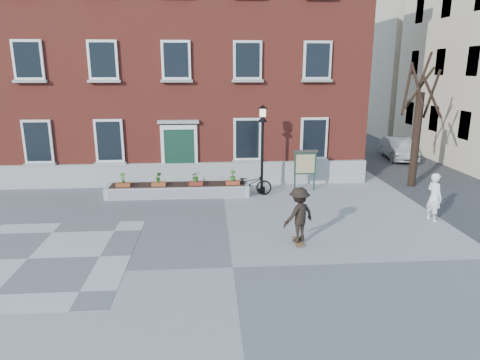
{
  "coord_description": "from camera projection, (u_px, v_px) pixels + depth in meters",
  "views": [
    {
      "loc": [
        -0.6,
        -11.02,
        5.45
      ],
      "look_at": [
        0.5,
        4.0,
        1.5
      ],
      "focal_mm": 32.0,
      "sensor_mm": 36.0,
      "label": 1
    }
  ],
  "objects": [
    {
      "name": "planter_assembly",
      "position": [
        178.0,
        189.0,
        18.76
      ],
      "size": [
        6.2,
        1.12,
        1.15
      ],
      "color": "#BBBBB6",
      "rests_on": "ground"
    },
    {
      "name": "lamp_post",
      "position": [
        262.0,
        137.0,
        18.64
      ],
      "size": [
        0.4,
        0.4,
        3.93
      ],
      "color": "black",
      "rests_on": "ground"
    },
    {
      "name": "ground",
      "position": [
        233.0,
        267.0,
        12.06
      ],
      "size": [
        100.0,
        100.0,
        0.0
      ],
      "primitive_type": "plane",
      "color": "gray",
      "rests_on": "ground"
    },
    {
      "name": "notice_board",
      "position": [
        305.0,
        163.0,
        19.41
      ],
      "size": [
        1.1,
        0.16,
        1.87
      ],
      "color": "#172F1F",
      "rests_on": "ground"
    },
    {
      "name": "checker_patch",
      "position": [
        28.0,
        259.0,
        12.59
      ],
      "size": [
        6.0,
        6.0,
        0.01
      ],
      "primitive_type": "cube",
      "color": "#5E5D60",
      "rests_on": "ground"
    },
    {
      "name": "bicycle",
      "position": [
        249.0,
        183.0,
        18.83
      ],
      "size": [
        2.05,
        0.85,
        1.05
      ],
      "primitive_type": "imported",
      "rotation": [
        0.0,
        0.0,
        1.49
      ],
      "color": "black",
      "rests_on": "ground"
    },
    {
      "name": "brick_building",
      "position": [
        182.0,
        52.0,
        23.8
      ],
      "size": [
        18.4,
        10.85,
        12.6
      ],
      "color": "maroon",
      "rests_on": "ground"
    },
    {
      "name": "skateboarder",
      "position": [
        299.0,
        215.0,
        13.5
      ],
      "size": [
        1.33,
        1.16,
        1.86
      ],
      "color": "brown",
      "rests_on": "ground"
    },
    {
      "name": "bystander",
      "position": [
        434.0,
        197.0,
        15.58
      ],
      "size": [
        0.58,
        0.74,
        1.79
      ],
      "primitive_type": "imported",
      "rotation": [
        0.0,
        0.0,
        1.82
      ],
      "color": "white",
      "rests_on": "ground"
    },
    {
      "name": "side_street",
      "position": [
        467.0,
        46.0,
        30.64
      ],
      "size": [
        15.2,
        36.0,
        14.5
      ],
      "color": "#3C3D3F",
      "rests_on": "ground"
    },
    {
      "name": "parked_car",
      "position": [
        398.0,
        149.0,
        26.29
      ],
      "size": [
        1.89,
        4.13,
        1.31
      ],
      "primitive_type": "imported",
      "rotation": [
        0.0,
        0.0,
        -0.13
      ],
      "color": "silver",
      "rests_on": "ground"
    },
    {
      "name": "bare_tree",
      "position": [
        417.0,
        128.0,
        19.71
      ],
      "size": [
        1.83,
        1.83,
        6.16
      ],
      "color": "black",
      "rests_on": "ground"
    }
  ]
}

